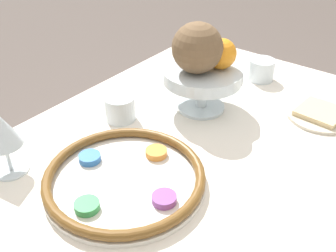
{
  "coord_description": "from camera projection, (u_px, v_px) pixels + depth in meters",
  "views": [
    {
      "loc": [
        -0.58,
        -0.31,
        1.24
      ],
      "look_at": [
        -0.01,
        0.13,
        0.76
      ],
      "focal_mm": 42.0,
      "sensor_mm": 36.0,
      "label": 1
    }
  ],
  "objects": [
    {
      "name": "orange_fruit",
      "position": [
        221.0,
        54.0,
        0.93
      ],
      "size": [
        0.07,
        0.07,
        0.07
      ],
      "color": "orange",
      "rests_on": "fruit_stand"
    },
    {
      "name": "cup_mid",
      "position": [
        261.0,
        70.0,
        1.12
      ],
      "size": [
        0.07,
        0.07,
        0.06
      ],
      "color": "silver",
      "rests_on": "dining_table"
    },
    {
      "name": "seder_plate",
      "position": [
        125.0,
        178.0,
        0.76
      ],
      "size": [
        0.31,
        0.31,
        0.03
      ],
      "color": "silver",
      "rests_on": "dining_table"
    },
    {
      "name": "wine_glass",
      "position": [
        0.0,
        131.0,
        0.75
      ],
      "size": [
        0.07,
        0.07,
        0.14
      ],
      "color": "silver",
      "rests_on": "dining_table"
    },
    {
      "name": "bread_plate",
      "position": [
        320.0,
        114.0,
        0.97
      ],
      "size": [
        0.16,
        0.16,
        0.02
      ],
      "color": "beige",
      "rests_on": "dining_table"
    },
    {
      "name": "cup_far",
      "position": [
        212.0,
        63.0,
        1.16
      ],
      "size": [
        0.07,
        0.07,
        0.06
      ],
      "color": "silver",
      "rests_on": "dining_table"
    },
    {
      "name": "coconut",
      "position": [
        197.0,
        48.0,
        0.9
      ],
      "size": [
        0.12,
        0.12,
        0.12
      ],
      "color": "brown",
      "rests_on": "fruit_stand"
    },
    {
      "name": "cup_near",
      "position": [
        120.0,
        108.0,
        0.95
      ],
      "size": [
        0.07,
        0.07,
        0.06
      ],
      "color": "silver",
      "rests_on": "dining_table"
    },
    {
      "name": "fruit_stand",
      "position": [
        202.0,
        78.0,
        0.96
      ],
      "size": [
        0.2,
        0.2,
        0.11
      ],
      "color": "silver",
      "rests_on": "dining_table"
    }
  ]
}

